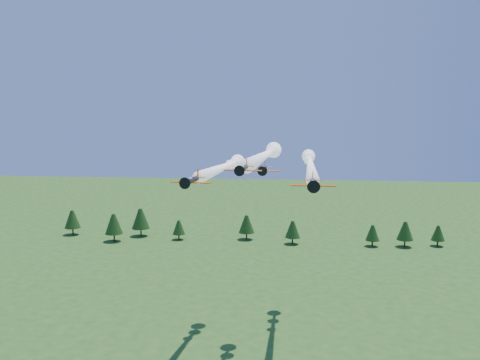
# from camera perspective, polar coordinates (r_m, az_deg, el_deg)

# --- Properties ---
(plane_lead) EXTENTS (8.87, 46.08, 3.70)m
(plane_lead) POSITION_cam_1_polar(r_m,az_deg,el_deg) (114.35, 2.78, 2.72)
(plane_lead) COLOR black
(plane_lead) RESTS_ON ground
(plane_left) EXTENTS (11.01, 43.64, 3.70)m
(plane_left) POSITION_cam_1_polar(r_m,az_deg,el_deg) (126.81, -1.65, 1.44)
(plane_left) COLOR black
(plane_left) RESTS_ON ground
(plane_right) EXTENTS (8.12, 59.10, 3.70)m
(plane_right) POSITION_cam_1_polar(r_m,az_deg,el_deg) (129.12, 7.52, 1.69)
(plane_right) COLOR black
(plane_right) RESTS_ON ground
(plane_slot) EXTENTS (6.89, 7.52, 2.44)m
(plane_slot) POSITION_cam_1_polar(r_m,az_deg,el_deg) (106.63, 2.55, 1.18)
(plane_slot) COLOR black
(plane_slot) RESTS_ON ground
(treeline) EXTENTS (174.49, 17.18, 11.77)m
(treeline) POSITION_cam_1_polar(r_m,az_deg,el_deg) (217.93, -0.69, -4.88)
(treeline) COLOR #382314
(treeline) RESTS_ON ground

